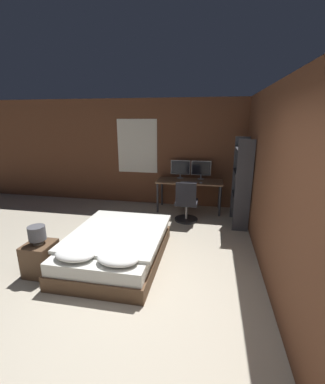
% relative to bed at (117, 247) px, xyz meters
% --- Properties ---
extents(ground_plane, '(20.00, 20.00, 0.00)m').
position_rel_bed_xyz_m(ground_plane, '(0.52, -1.18, -0.23)').
color(ground_plane, '#B2A893').
extents(wall_back, '(12.00, 0.08, 2.70)m').
position_rel_bed_xyz_m(wall_back, '(0.51, 2.99, 1.12)').
color(wall_back, brown).
rests_on(wall_back, ground_plane).
extents(wall_side_right, '(0.06, 12.00, 2.70)m').
position_rel_bed_xyz_m(wall_side_right, '(2.27, 0.32, 1.12)').
color(wall_side_right, brown).
rests_on(wall_side_right, ground_plane).
extents(bed, '(1.45, 1.98, 0.54)m').
position_rel_bed_xyz_m(bed, '(0.00, 0.00, 0.00)').
color(bed, brown).
rests_on(bed, ground_plane).
extents(nightstand, '(0.39, 0.42, 0.48)m').
position_rel_bed_xyz_m(nightstand, '(-0.96, -0.56, 0.01)').
color(nightstand, brown).
rests_on(nightstand, ground_plane).
extents(bedside_lamp, '(0.24, 0.24, 0.27)m').
position_rel_bed_xyz_m(bedside_lamp, '(-0.96, -0.56, 0.41)').
color(bedside_lamp, gray).
rests_on(bedside_lamp, nightstand).
extents(desk, '(1.58, 0.67, 0.76)m').
position_rel_bed_xyz_m(desk, '(0.93, 2.58, 0.44)').
color(desk, '#846042').
rests_on(desk, ground_plane).
extents(monitor_left, '(0.49, 0.16, 0.46)m').
position_rel_bed_xyz_m(monitor_left, '(0.67, 2.82, 0.78)').
color(monitor_left, '#B7B7BC').
rests_on(monitor_left, desk).
extents(monitor_right, '(0.49, 0.16, 0.46)m').
position_rel_bed_xyz_m(monitor_right, '(1.19, 2.82, 0.78)').
color(monitor_right, '#B7B7BC').
rests_on(monitor_right, desk).
extents(keyboard, '(0.39, 0.13, 0.02)m').
position_rel_bed_xyz_m(keyboard, '(0.93, 2.35, 0.53)').
color(keyboard, '#B7B7BC').
rests_on(keyboard, desk).
extents(computer_mouse, '(0.07, 0.05, 0.04)m').
position_rel_bed_xyz_m(computer_mouse, '(1.22, 2.35, 0.54)').
color(computer_mouse, '#B7B7BC').
rests_on(computer_mouse, desk).
extents(office_chair, '(0.52, 0.52, 0.92)m').
position_rel_bed_xyz_m(office_chair, '(0.93, 1.84, 0.14)').
color(office_chair, black).
rests_on(office_chair, ground_plane).
extents(bookshelf, '(0.32, 0.78, 1.85)m').
position_rel_bed_xyz_m(bookshelf, '(2.07, 1.83, 0.79)').
color(bookshelf, '#333338').
rests_on(bookshelf, ground_plane).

